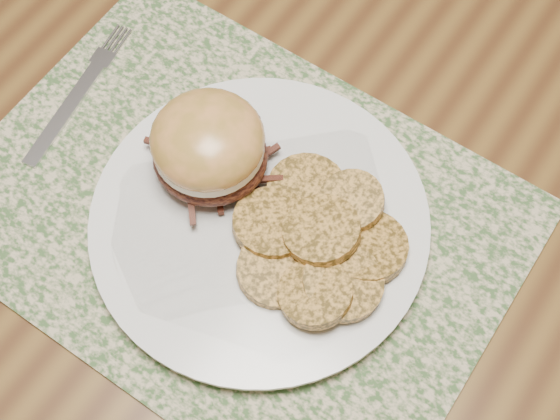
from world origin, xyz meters
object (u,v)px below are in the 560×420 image
object	(u,v)px
pork_sandwich	(209,147)
dining_table	(49,85)
dinner_plate	(260,223)
fork	(79,92)

from	to	relation	value
pork_sandwich	dining_table	bearing A→B (deg)	154.66
dinner_plate	pork_sandwich	xyz separation A→B (m)	(-0.06, 0.02, 0.04)
dining_table	dinner_plate	world-z (taller)	dinner_plate
dinner_plate	pork_sandwich	size ratio (longest dim) A/B	2.19
dining_table	dinner_plate	bearing A→B (deg)	-7.84
dining_table	fork	distance (m)	0.12
pork_sandwich	fork	world-z (taller)	pork_sandwich
dinner_plate	fork	distance (m)	0.21
fork	dinner_plate	bearing A→B (deg)	-13.90
dining_table	pork_sandwich	world-z (taller)	pork_sandwich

